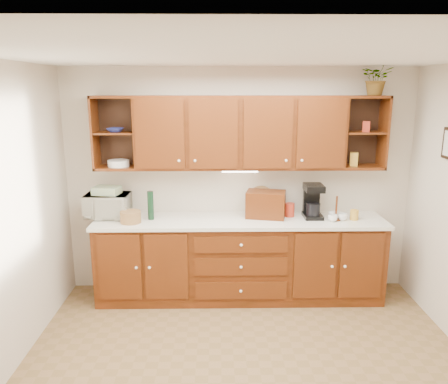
{
  "coord_description": "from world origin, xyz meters",
  "views": [
    {
      "loc": [
        -0.25,
        -3.23,
        2.37
      ],
      "look_at": [
        -0.18,
        1.15,
        1.32
      ],
      "focal_mm": 35.0,
      "sensor_mm": 36.0,
      "label": 1
    }
  ],
  "objects_px": {
    "microwave": "(108,206)",
    "potted_plant": "(377,78)",
    "bread_box": "(266,204)",
    "coffee_maker": "(313,201)"
  },
  "relations": [
    {
      "from": "microwave",
      "to": "potted_plant",
      "type": "relative_size",
      "value": 1.35
    },
    {
      "from": "microwave",
      "to": "bread_box",
      "type": "distance_m",
      "value": 1.79
    },
    {
      "from": "bread_box",
      "to": "microwave",
      "type": "bearing_deg",
      "value": -168.55
    },
    {
      "from": "bread_box",
      "to": "potted_plant",
      "type": "relative_size",
      "value": 1.19
    },
    {
      "from": "bread_box",
      "to": "coffee_maker",
      "type": "relative_size",
      "value": 1.12
    },
    {
      "from": "coffee_maker",
      "to": "potted_plant",
      "type": "relative_size",
      "value": 1.06
    },
    {
      "from": "microwave",
      "to": "coffee_maker",
      "type": "xyz_separation_m",
      "value": [
        2.31,
        -0.03,
        0.05
      ]
    },
    {
      "from": "bread_box",
      "to": "coffee_maker",
      "type": "height_order",
      "value": "coffee_maker"
    },
    {
      "from": "coffee_maker",
      "to": "microwave",
      "type": "bearing_deg",
      "value": 179.47
    },
    {
      "from": "coffee_maker",
      "to": "potted_plant",
      "type": "height_order",
      "value": "potted_plant"
    }
  ]
}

